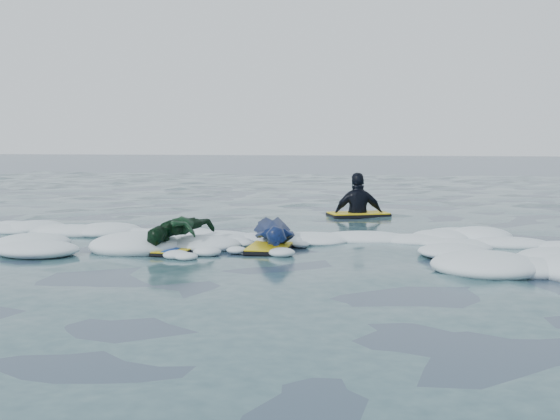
{
  "coord_description": "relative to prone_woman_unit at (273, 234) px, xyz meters",
  "views": [
    {
      "loc": [
        2.64,
        -8.47,
        1.45
      ],
      "look_at": [
        0.59,
        1.6,
        0.43
      ],
      "focal_mm": 45.0,
      "sensor_mm": 36.0,
      "label": 1
    }
  ],
  "objects": [
    {
      "name": "prone_child_unit",
      "position": [
        -1.16,
        -0.46,
        0.03
      ],
      "size": [
        0.88,
        1.26,
        0.44
      ],
      "rotation": [
        0.0,
        0.0,
        1.55
      ],
      "color": "black",
      "rests_on": "ground"
    },
    {
      "name": "ground",
      "position": [
        -0.68,
        -0.71,
        -0.19
      ],
      "size": [
        120.0,
        120.0,
        0.0
      ],
      "primitive_type": "plane",
      "color": "#162136",
      "rests_on": "ground"
    },
    {
      "name": "foam_band",
      "position": [
        -0.68,
        0.33,
        -0.19
      ],
      "size": [
        12.0,
        3.1,
        0.3
      ],
      "primitive_type": null,
      "color": "white",
      "rests_on": "ground"
    },
    {
      "name": "waiting_rider_unit",
      "position": [
        0.77,
        4.13,
        -0.19
      ],
      "size": [
        1.29,
        1.03,
        1.7
      ],
      "rotation": [
        0.0,
        0.0,
        0.43
      ],
      "color": "black",
      "rests_on": "ground"
    },
    {
      "name": "prone_woman_unit",
      "position": [
        0.0,
        0.0,
        0.0
      ],
      "size": [
        0.91,
        1.55,
        0.38
      ],
      "rotation": [
        0.0,
        0.0,
        1.61
      ],
      "color": "black",
      "rests_on": "ground"
    }
  ]
}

